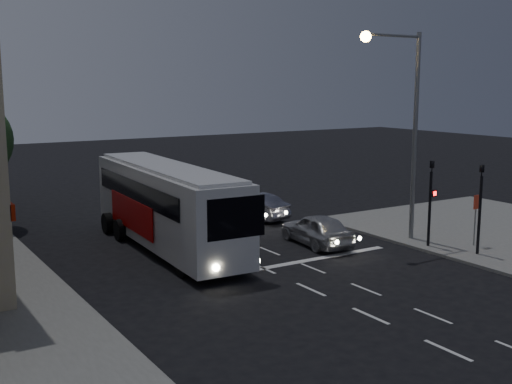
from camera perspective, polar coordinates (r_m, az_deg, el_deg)
ground at (r=23.02m, az=3.39°, el=-7.99°), size 120.00×120.00×0.00m
road_markings at (r=26.33m, az=1.48°, el=-5.69°), size 8.00×30.55×0.01m
tour_bus at (r=27.32m, az=-7.94°, el=-1.06°), size 3.03×11.79×3.59m
car_suv at (r=28.04m, az=5.44°, el=-3.32°), size 2.04×4.24×1.40m
car_sedan_a at (r=33.25m, az=-0.30°, el=-1.28°), size 2.41×4.30×1.34m
car_sedan_b at (r=38.10m, az=-5.48°, el=0.08°), size 2.32×4.79×1.35m
car_sedan_c at (r=43.68m, az=-8.42°, el=1.23°), size 3.70×5.24×1.33m
car_extra at (r=47.82m, az=-11.57°, el=1.85°), size 1.77×4.12×1.32m
traffic_signal_main at (r=27.97m, az=15.28°, el=-0.06°), size 0.25×0.35×4.10m
traffic_signal_side at (r=27.23m, az=19.33°, el=-0.52°), size 0.18×0.15×4.10m
regulatory_sign at (r=28.74m, az=18.99°, el=-1.66°), size 0.45×0.12×2.20m
streetlight at (r=28.42m, az=13.10°, el=6.90°), size 3.32×0.44×9.00m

